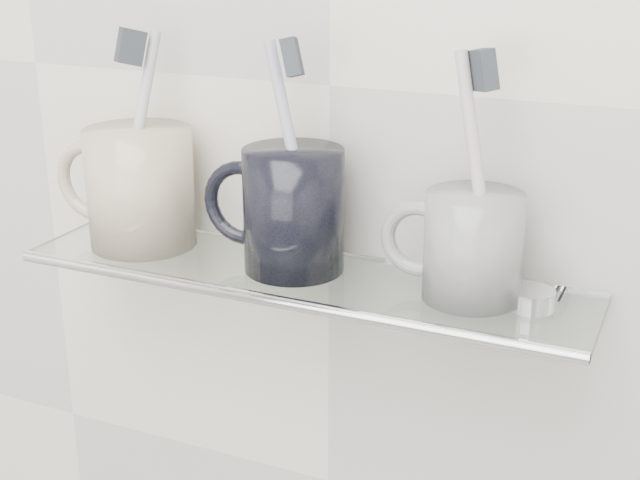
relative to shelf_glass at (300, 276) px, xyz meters
The scene contains 18 objects.
wall_back 0.17m from the shelf_glass, 90.00° to the left, with size 2.50×2.50×0.00m, color beige.
shelf_glass is the anchor object (origin of this frame).
shelf_rail 0.06m from the shelf_glass, 90.00° to the right, with size 0.01×0.01×0.50m, color silver.
bracket_left 0.22m from the shelf_glass, 167.38° to the left, with size 0.02×0.02×0.03m, color silver.
bracket_right 0.22m from the shelf_glass, 12.62° to the left, with size 0.02×0.02×0.03m, color silver.
mug_left 0.17m from the shelf_glass, behind, with size 0.10×0.10×0.11m, color beige.
mug_left_handle 0.23m from the shelf_glass, behind, with size 0.08×0.08×0.01m, color beige.
toothbrush_left 0.19m from the shelf_glass, behind, with size 0.01×0.01×0.19m, color #BABBC1.
bristles_left 0.25m from the shelf_glass, behind, with size 0.01×0.02×0.03m, color #2C3137.
mug_center 0.06m from the shelf_glass, 147.64° to the left, with size 0.09×0.09×0.11m, color black.
mug_center_handle 0.08m from the shelf_glass, behind, with size 0.08×0.08×0.01m, color black.
toothbrush_center 0.11m from the shelf_glass, 147.64° to the left, with size 0.01×0.01×0.19m, color #9394BB.
bristles_center 0.19m from the shelf_glass, 147.64° to the left, with size 0.01×0.02×0.03m, color #2C3137.
mug_right 0.16m from the shelf_glass, ahead, with size 0.08×0.08×0.09m, color silver.
mug_right_handle 0.11m from the shelf_glass, ahead, with size 0.06×0.06×0.01m, color silver.
toothbrush_right 0.18m from the shelf_glass, ahead, with size 0.01×0.01×0.19m, color beige.
bristles_right 0.24m from the shelf_glass, ahead, with size 0.01×0.02×0.03m, color #2C3137.
chrome_cap 0.20m from the shelf_glass, ahead, with size 0.04×0.04×0.02m, color silver.
Camera 1 is at (0.30, 0.40, 1.38)m, focal length 50.00 mm.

